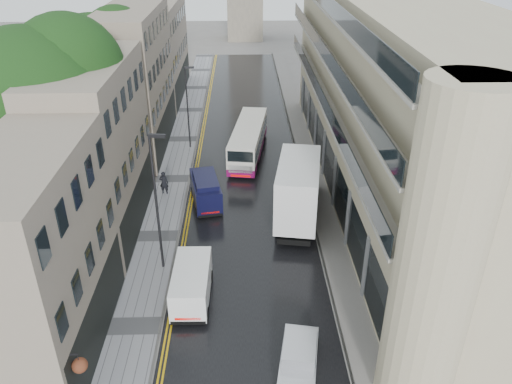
{
  "coord_description": "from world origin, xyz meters",
  "views": [
    {
      "loc": [
        -0.25,
        -8.4,
        18.37
      ],
      "look_at": [
        0.52,
        18.0,
        3.96
      ],
      "focal_mm": 35.0,
      "sensor_mm": 36.0,
      "label": 1
    }
  ],
  "objects_px": {
    "white_van": "(172,304)",
    "lamp_post_near": "(157,205)",
    "cream_bus": "(232,153)",
    "white_lorry": "(278,202)",
    "tree_far": "(99,85)",
    "navy_van": "(197,201)",
    "pedestrian": "(164,183)",
    "tree_near": "(40,136)",
    "lamp_post_far": "(188,109)",
    "silver_hatchback": "(280,376)"
  },
  "relations": [
    {
      "from": "navy_van",
      "to": "lamp_post_near",
      "type": "bearing_deg",
      "value": -115.74
    },
    {
      "from": "white_van",
      "to": "lamp_post_far",
      "type": "height_order",
      "value": "lamp_post_far"
    },
    {
      "from": "tree_far",
      "to": "lamp_post_near",
      "type": "xyz_separation_m",
      "value": [
        7.09,
        -17.12,
        -1.86
      ]
    },
    {
      "from": "navy_van",
      "to": "white_lorry",
      "type": "bearing_deg",
      "value": -33.93
    },
    {
      "from": "tree_near",
      "to": "lamp_post_far",
      "type": "xyz_separation_m",
      "value": [
        7.46,
        13.84,
        -3.16
      ]
    },
    {
      "from": "tree_far",
      "to": "white_lorry",
      "type": "xyz_separation_m",
      "value": [
        14.19,
        -13.44,
        -3.91
      ]
    },
    {
      "from": "navy_van",
      "to": "lamp_post_near",
      "type": "height_order",
      "value": "lamp_post_near"
    },
    {
      "from": "cream_bus",
      "to": "white_van",
      "type": "distance_m",
      "value": 18.29
    },
    {
      "from": "white_lorry",
      "to": "lamp_post_far",
      "type": "xyz_separation_m",
      "value": [
        -7.04,
        14.28,
        1.46
      ]
    },
    {
      "from": "white_lorry",
      "to": "silver_hatchback",
      "type": "distance_m",
      "value": 12.75
    },
    {
      "from": "tree_near",
      "to": "lamp_post_near",
      "type": "relative_size",
      "value": 1.64
    },
    {
      "from": "cream_bus",
      "to": "pedestrian",
      "type": "distance_m",
      "value": 6.78
    },
    {
      "from": "lamp_post_near",
      "to": "tree_far",
      "type": "bearing_deg",
      "value": 121.31
    },
    {
      "from": "white_van",
      "to": "lamp_post_far",
      "type": "distance_m",
      "value": 22.55
    },
    {
      "from": "lamp_post_near",
      "to": "lamp_post_far",
      "type": "height_order",
      "value": "lamp_post_near"
    },
    {
      "from": "cream_bus",
      "to": "white_lorry",
      "type": "relative_size",
      "value": 1.14
    },
    {
      "from": "tree_far",
      "to": "pedestrian",
      "type": "bearing_deg",
      "value": -53.04
    },
    {
      "from": "cream_bus",
      "to": "tree_far",
      "type": "bearing_deg",
      "value": 170.84
    },
    {
      "from": "tree_near",
      "to": "lamp_post_far",
      "type": "distance_m",
      "value": 16.04
    },
    {
      "from": "white_van",
      "to": "lamp_post_near",
      "type": "relative_size",
      "value": 0.52
    },
    {
      "from": "white_lorry",
      "to": "lamp_post_far",
      "type": "distance_m",
      "value": 15.99
    },
    {
      "from": "lamp_post_far",
      "to": "cream_bus",
      "type": "bearing_deg",
      "value": -57.55
    },
    {
      "from": "tree_near",
      "to": "pedestrian",
      "type": "xyz_separation_m",
      "value": [
        6.29,
        5.04,
        -5.91
      ]
    },
    {
      "from": "tree_near",
      "to": "pedestrian",
      "type": "distance_m",
      "value": 10.0
    },
    {
      "from": "white_van",
      "to": "navy_van",
      "type": "relative_size",
      "value": 0.98
    },
    {
      "from": "tree_far",
      "to": "white_van",
      "type": "height_order",
      "value": "tree_far"
    },
    {
      "from": "tree_near",
      "to": "navy_van",
      "type": "distance_m",
      "value": 10.85
    },
    {
      "from": "silver_hatchback",
      "to": "pedestrian",
      "type": "xyz_separation_m",
      "value": [
        -7.45,
        18.11,
        0.31
      ]
    },
    {
      "from": "tree_near",
      "to": "lamp_post_far",
      "type": "bearing_deg",
      "value": 61.69
    },
    {
      "from": "tree_near",
      "to": "navy_van",
      "type": "relative_size",
      "value": 3.06
    },
    {
      "from": "tree_near",
      "to": "white_van",
      "type": "height_order",
      "value": "tree_near"
    },
    {
      "from": "cream_bus",
      "to": "navy_van",
      "type": "xyz_separation_m",
      "value": [
        -2.34,
        -7.64,
        -0.21
      ]
    },
    {
      "from": "white_van",
      "to": "navy_van",
      "type": "xyz_separation_m",
      "value": [
        0.52,
        10.42,
        0.15
      ]
    },
    {
      "from": "cream_bus",
      "to": "lamp_post_far",
      "type": "relative_size",
      "value": 1.36
    },
    {
      "from": "navy_van",
      "to": "pedestrian",
      "type": "bearing_deg",
      "value": 119.98
    },
    {
      "from": "white_van",
      "to": "pedestrian",
      "type": "distance_m",
      "value": 13.73
    },
    {
      "from": "tree_near",
      "to": "white_van",
      "type": "relative_size",
      "value": 3.12
    },
    {
      "from": "tree_near",
      "to": "tree_far",
      "type": "height_order",
      "value": "tree_near"
    },
    {
      "from": "silver_hatchback",
      "to": "pedestrian",
      "type": "relative_size",
      "value": 2.05
    },
    {
      "from": "tree_near",
      "to": "silver_hatchback",
      "type": "distance_m",
      "value": 19.96
    },
    {
      "from": "white_lorry",
      "to": "tree_far",
      "type": "bearing_deg",
      "value": 145.92
    },
    {
      "from": "pedestrian",
      "to": "lamp_post_far",
      "type": "height_order",
      "value": "lamp_post_far"
    },
    {
      "from": "white_lorry",
      "to": "pedestrian",
      "type": "height_order",
      "value": "white_lorry"
    },
    {
      "from": "lamp_post_far",
      "to": "white_van",
      "type": "bearing_deg",
      "value": -97.03
    },
    {
      "from": "tree_far",
      "to": "silver_hatchback",
      "type": "relative_size",
      "value": 3.33
    },
    {
      "from": "white_van",
      "to": "lamp_post_near",
      "type": "height_order",
      "value": "lamp_post_near"
    },
    {
      "from": "tree_near",
      "to": "white_lorry",
      "type": "relative_size",
      "value": 1.58
    },
    {
      "from": "tree_near",
      "to": "white_lorry",
      "type": "height_order",
      "value": "tree_near"
    },
    {
      "from": "white_van",
      "to": "pedestrian",
      "type": "height_order",
      "value": "white_van"
    },
    {
      "from": "white_van",
      "to": "tree_far",
      "type": "bearing_deg",
      "value": 111.79
    }
  ]
}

